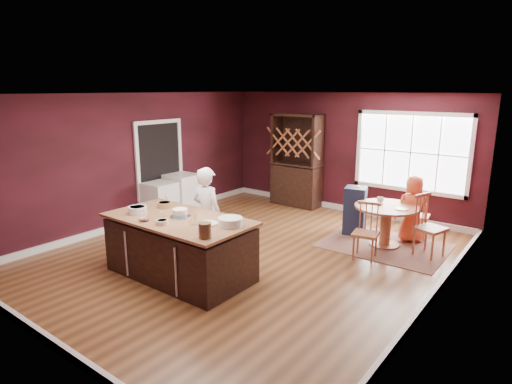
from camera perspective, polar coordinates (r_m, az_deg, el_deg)
room_shell at (r=7.06m, az=-0.81°, el=1.93°), size 7.00×7.00×7.00m
window at (r=9.41m, az=19.95°, el=5.00°), size 2.36×0.10×1.66m
doorway at (r=9.59m, az=-12.64°, el=2.76°), size 0.08×1.26×2.13m
kitchen_island at (r=6.60m, az=-10.13°, el=-7.39°), size 2.26×1.18×0.92m
dining_table at (r=8.01m, az=16.96°, el=-3.27°), size 1.13×1.13×0.75m
baker at (r=7.00m, az=-6.51°, el=-3.03°), size 0.58×0.39×1.57m
layer_cake at (r=6.45m, az=-10.10°, el=-2.78°), size 0.31×0.31×0.13m
bowl_blue at (r=6.79m, az=-15.51°, el=-2.33°), size 0.28×0.28×0.11m
bowl_yellow at (r=7.03m, az=-12.08°, el=-1.67°), size 0.23×0.23×0.09m
bowl_pink at (r=6.39m, az=-14.73°, el=-3.52°), size 0.15×0.15×0.06m
bowl_olive at (r=6.17m, az=-12.39°, el=-3.95°), size 0.17×0.17×0.06m
drinking_glass at (r=6.07m, az=-8.31°, el=-3.62°), size 0.08×0.08×0.15m
dinner_plate at (r=6.09m, az=-6.31°, el=-4.18°), size 0.28×0.28×0.02m
white_tub at (r=5.97m, az=-3.45°, el=-3.98°), size 0.35×0.35×0.12m
stoneware_crock at (r=5.52m, az=-6.83°, el=-5.09°), size 0.17×0.17×0.20m
toy_figurine at (r=5.76m, az=-7.12°, el=-4.92°), size 0.05×0.05×0.09m
rug at (r=8.17m, az=16.71°, el=-6.82°), size 2.13×1.66×0.01m
chair_east at (r=7.79m, az=22.25°, el=-4.18°), size 0.54×0.56×1.07m
chair_south at (r=7.34m, az=14.41°, el=-5.10°), size 0.47×0.45×0.96m
chair_north at (r=8.66m, az=20.78°, el=-2.72°), size 0.45×0.43×0.95m
seated_woman at (r=8.39m, az=20.16°, el=-2.12°), size 0.73×0.67×1.25m
high_chair at (r=8.54m, az=13.05°, el=-2.30°), size 0.49×0.49×0.98m
toddler at (r=8.52m, az=13.23°, el=-0.11°), size 0.18×0.14×0.26m
table_plate at (r=7.81m, az=18.92°, el=-2.15°), size 0.22×0.22×0.02m
table_cup at (r=8.15m, az=16.25°, el=-0.99°), size 0.16×0.16×0.10m
hutch at (r=10.32m, az=5.44°, el=4.23°), size 1.20×0.50×2.21m
washer at (r=9.27m, az=-12.64°, el=-1.39°), size 0.59×0.57×0.86m
dryer at (r=9.67m, az=-9.76°, el=-0.40°), size 0.64×0.62×0.93m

